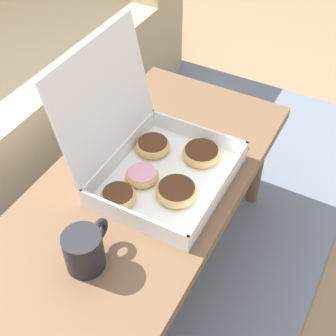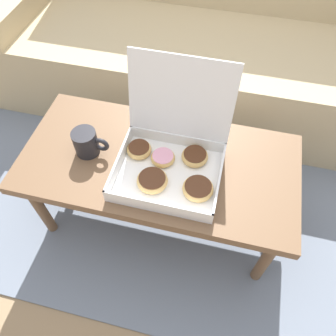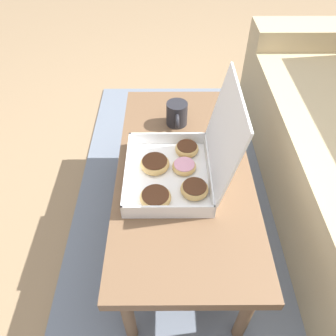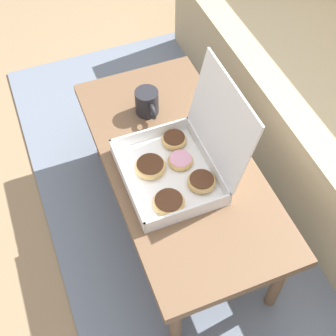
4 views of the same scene
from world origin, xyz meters
TOP-DOWN VIEW (x-y plane):
  - ground_plane at (0.00, 0.00)m, footprint 12.00×12.00m
  - area_rug at (0.00, 0.30)m, footprint 2.47×1.89m
  - coffee_table at (0.00, -0.11)m, footprint 1.07×0.52m
  - pastry_box at (0.05, -0.13)m, footprint 0.38×0.38m
  - coffee_mug at (-0.28, -0.13)m, footprint 0.14×0.09m

SIDE VIEW (x-z plane):
  - ground_plane at x=0.00m, z-range 0.00..0.00m
  - area_rug at x=0.00m, z-range 0.00..0.01m
  - coffee_table at x=0.00m, z-range 0.17..0.60m
  - coffee_mug at x=-0.28m, z-range 0.43..0.53m
  - pastry_box at x=0.05m, z-range 0.30..0.68m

